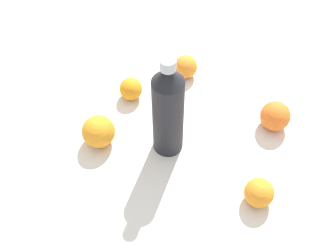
{
  "coord_description": "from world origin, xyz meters",
  "views": [
    {
      "loc": [
        -0.7,
        -0.01,
        0.96
      ],
      "look_at": [
        -0.04,
        0.04,
        0.08
      ],
      "focal_mm": 48.67,
      "sensor_mm": 36.0,
      "label": 1
    }
  ],
  "objects_px": {
    "orange_0": "(259,193)",
    "orange_1": "(131,89)",
    "orange_3": "(98,131)",
    "orange_2": "(275,116)",
    "water_bottle": "(168,110)",
    "orange_4": "(186,67)"
  },
  "relations": [
    {
      "from": "orange_1",
      "to": "orange_4",
      "type": "height_order",
      "value": "orange_4"
    },
    {
      "from": "orange_1",
      "to": "orange_3",
      "type": "distance_m",
      "value": 0.17
    },
    {
      "from": "orange_3",
      "to": "orange_1",
      "type": "bearing_deg",
      "value": -20.93
    },
    {
      "from": "water_bottle",
      "to": "orange_3",
      "type": "height_order",
      "value": "water_bottle"
    },
    {
      "from": "orange_0",
      "to": "orange_2",
      "type": "distance_m",
      "value": 0.23
    },
    {
      "from": "orange_0",
      "to": "orange_3",
      "type": "xyz_separation_m",
      "value": [
        0.14,
        0.39,
        0.01
      ]
    },
    {
      "from": "orange_0",
      "to": "orange_3",
      "type": "height_order",
      "value": "orange_3"
    },
    {
      "from": "orange_4",
      "to": "orange_1",
      "type": "bearing_deg",
      "value": 123.31
    },
    {
      "from": "orange_2",
      "to": "orange_4",
      "type": "bearing_deg",
      "value": 56.11
    },
    {
      "from": "orange_2",
      "to": "orange_4",
      "type": "distance_m",
      "value": 0.29
    },
    {
      "from": "orange_0",
      "to": "orange_1",
      "type": "relative_size",
      "value": 1.12
    },
    {
      "from": "water_bottle",
      "to": "orange_1",
      "type": "height_order",
      "value": "water_bottle"
    },
    {
      "from": "orange_3",
      "to": "orange_0",
      "type": "bearing_deg",
      "value": -108.97
    },
    {
      "from": "water_bottle",
      "to": "orange_4",
      "type": "height_order",
      "value": "water_bottle"
    },
    {
      "from": "water_bottle",
      "to": "orange_1",
      "type": "bearing_deg",
      "value": 90.29
    },
    {
      "from": "orange_1",
      "to": "orange_4",
      "type": "bearing_deg",
      "value": -56.69
    },
    {
      "from": "orange_1",
      "to": "orange_4",
      "type": "relative_size",
      "value": 0.94
    },
    {
      "from": "orange_2",
      "to": "orange_3",
      "type": "relative_size",
      "value": 0.94
    },
    {
      "from": "water_bottle",
      "to": "orange_2",
      "type": "relative_size",
      "value": 3.9
    },
    {
      "from": "water_bottle",
      "to": "orange_3",
      "type": "distance_m",
      "value": 0.2
    },
    {
      "from": "orange_0",
      "to": "orange_1",
      "type": "distance_m",
      "value": 0.44
    },
    {
      "from": "orange_2",
      "to": "orange_0",
      "type": "bearing_deg",
      "value": 167.84
    }
  ]
}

